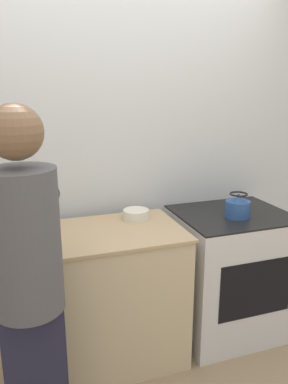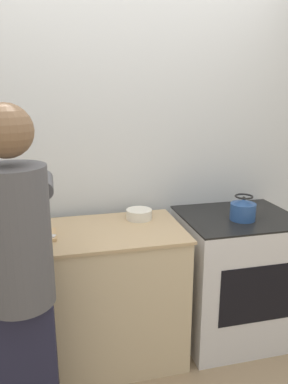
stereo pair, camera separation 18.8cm
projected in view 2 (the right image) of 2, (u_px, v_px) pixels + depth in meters
ground_plane at (142, 381)px, 2.28m from camera, size 12.00×12.00×0.00m
wall_back at (118, 151)px, 2.60m from camera, size 8.00×0.05×2.60m
counter at (67, 300)px, 2.34m from camera, size 1.46×0.62×0.89m
oven at (235, 276)px, 2.63m from camera, size 0.76×0.64×0.89m
person at (19, 271)px, 1.70m from camera, size 0.35×0.59×1.67m
cutting_board at (31, 237)px, 2.16m from camera, size 0.28×0.19×0.02m
knife at (35, 235)px, 2.15m from camera, size 0.22×0.12×0.01m
kettle at (243, 210)px, 2.42m from camera, size 0.16×0.16×0.16m
bowl_prep at (139, 214)px, 2.47m from camera, size 0.17×0.17×0.06m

